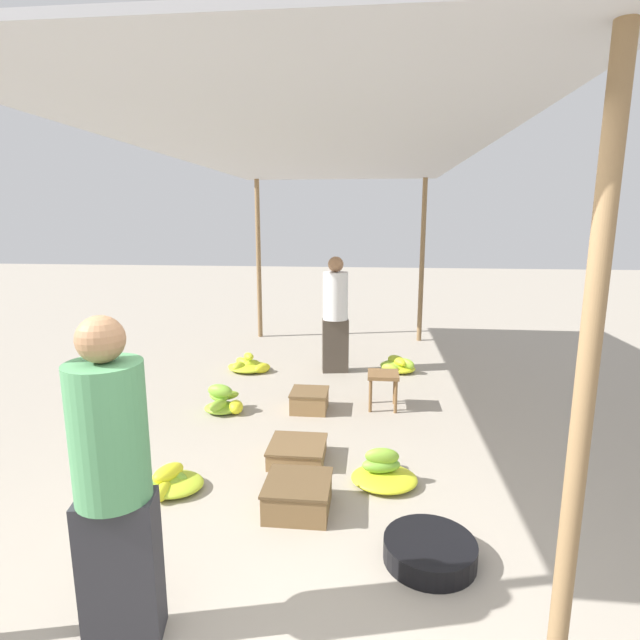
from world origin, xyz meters
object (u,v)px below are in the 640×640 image
(banana_pile_right_0, at_px, (396,365))
(banana_pile_right_1, at_px, (383,471))
(stool, at_px, (383,380))
(banana_pile_left_0, at_px, (223,402))
(crate_far, at_px, (309,400))
(shopper_walking_mid, at_px, (335,313))
(basin_black, at_px, (430,551))
(crate_mid, at_px, (297,452))
(banana_pile_left_1, at_px, (170,482))
(vendor_foreground, at_px, (113,480))
(banana_pile_left_2, at_px, (248,366))
(crate_near, at_px, (298,496))

(banana_pile_right_0, height_order, banana_pile_right_1, banana_pile_right_1)
(stool, distance_m, banana_pile_left_0, 1.77)
(crate_far, bearing_deg, banana_pile_right_0, 56.48)
(banana_pile_right_1, xyz_separation_m, shopper_walking_mid, (-0.60, 2.89, 0.74))
(basin_black, xyz_separation_m, shopper_walking_mid, (-0.88, 3.82, 0.75))
(basin_black, relative_size, crate_mid, 1.17)
(banana_pile_left_1, height_order, banana_pile_right_0, banana_pile_right_0)
(stool, bearing_deg, banana_pile_right_0, 81.17)
(vendor_foreground, xyz_separation_m, banana_pile_left_2, (-0.49, 4.45, -0.79))
(banana_pile_right_1, height_order, crate_far, banana_pile_right_1)
(stool, relative_size, shopper_walking_mid, 0.26)
(banana_pile_right_1, height_order, shopper_walking_mid, shopper_walking_mid)
(banana_pile_left_1, bearing_deg, banana_pile_right_0, 60.20)
(banana_pile_left_2, bearing_deg, basin_black, -60.78)
(basin_black, bearing_deg, banana_pile_left_0, 131.67)
(banana_pile_left_2, xyz_separation_m, shopper_walking_mid, (1.21, 0.10, 0.76))
(shopper_walking_mid, bearing_deg, crate_far, -96.79)
(crate_far, bearing_deg, crate_mid, -87.93)
(banana_pile_left_0, relative_size, banana_pile_left_1, 1.00)
(basin_black, distance_m, banana_pile_right_1, 0.97)
(banana_pile_left_1, xyz_separation_m, shopper_walking_mid, (1.04, 3.20, 0.75))
(banana_pile_left_2, xyz_separation_m, banana_pile_right_1, (1.81, -2.80, 0.02))
(banana_pile_left_0, relative_size, banana_pile_right_0, 0.93)
(crate_near, height_order, shopper_walking_mid, shopper_walking_mid)
(banana_pile_right_1, bearing_deg, banana_pile_left_2, 122.89)
(vendor_foreground, height_order, banana_pile_left_0, vendor_foreground)
(vendor_foreground, distance_m, banana_pile_left_0, 3.07)
(banana_pile_left_1, bearing_deg, banana_pile_left_0, 92.20)
(basin_black, height_order, shopper_walking_mid, shopper_walking_mid)
(basin_black, xyz_separation_m, banana_pile_left_1, (-1.91, 0.62, 0.00))
(banana_pile_left_1, bearing_deg, crate_far, 63.70)
(crate_far, distance_m, shopper_walking_mid, 1.62)
(basin_black, height_order, banana_pile_left_1, banana_pile_left_1)
(banana_pile_left_1, height_order, banana_pile_right_1, banana_pile_right_1)
(basin_black, height_order, banana_pile_left_2, banana_pile_left_2)
(banana_pile_left_2, bearing_deg, banana_pile_left_0, -85.96)
(basin_black, bearing_deg, vendor_foreground, -155.22)
(banana_pile_left_0, bearing_deg, banana_pile_right_1, -37.23)
(banana_pile_right_0, xyz_separation_m, shopper_walking_mid, (-0.84, -0.08, 0.73))
(crate_near, bearing_deg, basin_black, -27.07)
(banana_pile_left_0, height_order, banana_pile_left_2, banana_pile_left_0)
(banana_pile_left_2, distance_m, crate_near, 3.48)
(banana_pile_right_1, xyz_separation_m, crate_near, (-0.61, -0.47, 0.03))
(banana_pile_left_0, distance_m, banana_pile_right_0, 2.57)
(banana_pile_left_1, xyz_separation_m, crate_far, (0.87, 1.75, 0.04))
(stool, relative_size, crate_far, 1.01)
(stool, height_order, banana_pile_right_1, stool)
(vendor_foreground, height_order, banana_pile_right_0, vendor_foreground)
(basin_black, bearing_deg, banana_pile_left_2, 119.22)
(banana_pile_left_2, distance_m, banana_pile_right_0, 2.06)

